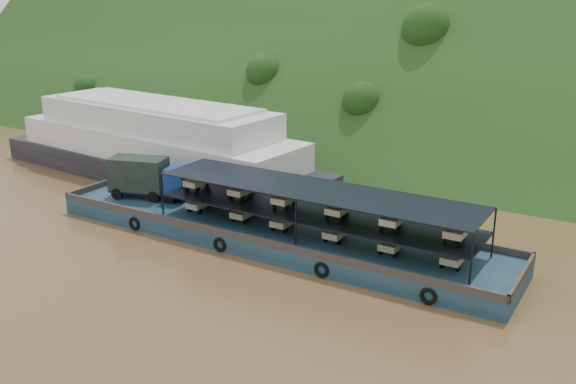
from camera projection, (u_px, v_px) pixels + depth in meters
The scene contains 4 objects.
ground at pixel (290, 252), 44.64m from camera, with size 160.00×160.00×0.00m, color brown.
hillside at pixel (450, 146), 73.99m from camera, with size 140.00×28.00×28.00m, color #1D3814.
cargo_barge at pixel (261, 224), 46.57m from camera, with size 35.00×7.18×4.54m.
passenger_ferry at pixel (158, 145), 61.21m from camera, with size 36.75×12.15×7.31m.
Camera 1 is at (21.09, -35.39, 17.68)m, focal length 40.00 mm.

